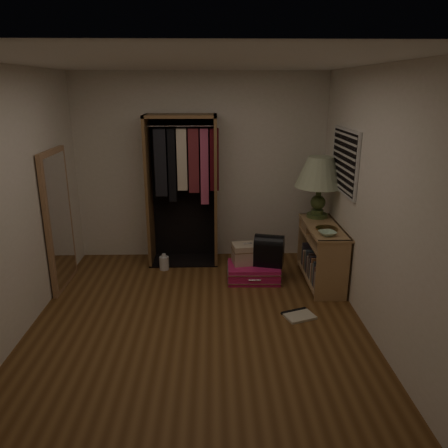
# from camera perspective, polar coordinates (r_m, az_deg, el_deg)

# --- Properties ---
(ground) EXTENTS (4.00, 4.00, 0.00)m
(ground) POSITION_cam_1_polar(r_m,az_deg,el_deg) (4.75, -3.41, -12.78)
(ground) COLOR brown
(ground) RESTS_ON ground
(room_walls) EXTENTS (3.52, 4.02, 2.60)m
(room_walls) POSITION_cam_1_polar(r_m,az_deg,el_deg) (4.24, -2.74, 5.32)
(room_walls) COLOR silver
(room_walls) RESTS_ON ground
(console_bookshelf) EXTENTS (0.42, 1.12, 0.75)m
(console_bookshelf) POSITION_cam_1_polar(r_m,az_deg,el_deg) (5.68, 12.55, -3.50)
(console_bookshelf) COLOR #A67C50
(console_bookshelf) RESTS_ON ground
(open_wardrobe) EXTENTS (0.97, 0.50, 2.05)m
(open_wardrobe) POSITION_cam_1_polar(r_m,az_deg,el_deg) (6.00, -5.30, 6.11)
(open_wardrobe) COLOR brown
(open_wardrobe) RESTS_ON ground
(floor_mirror) EXTENTS (0.06, 0.80, 1.70)m
(floor_mirror) POSITION_cam_1_polar(r_m,az_deg,el_deg) (5.65, -20.77, 0.48)
(floor_mirror) COLOR #9F714D
(floor_mirror) RESTS_ON ground
(pink_suitcase) EXTENTS (0.68, 0.50, 0.21)m
(pink_suitcase) POSITION_cam_1_polar(r_m,az_deg,el_deg) (5.68, 3.87, -6.31)
(pink_suitcase) COLOR #C31759
(pink_suitcase) RESTS_ON ground
(train_case) EXTENTS (0.42, 0.32, 0.28)m
(train_case) POSITION_cam_1_polar(r_m,az_deg,el_deg) (5.65, 3.08, -3.85)
(train_case) COLOR tan
(train_case) RESTS_ON pink_suitcase
(black_bag) EXTENTS (0.42, 0.32, 0.40)m
(black_bag) POSITION_cam_1_polar(r_m,az_deg,el_deg) (5.60, 5.91, -3.32)
(black_bag) COLOR black
(black_bag) RESTS_ON pink_suitcase
(table_lamp) EXTENTS (0.82, 0.82, 0.79)m
(table_lamp) POSITION_cam_1_polar(r_m,az_deg,el_deg) (5.75, 12.41, 6.47)
(table_lamp) COLOR #3C4E26
(table_lamp) RESTS_ON console_bookshelf
(brass_tray) EXTENTS (0.35, 0.35, 0.02)m
(brass_tray) POSITION_cam_1_polar(r_m,az_deg,el_deg) (5.41, 13.28, -0.59)
(brass_tray) COLOR olive
(brass_tray) RESTS_ON console_bookshelf
(ceramic_bowl) EXTENTS (0.24, 0.24, 0.05)m
(ceramic_bowl) POSITION_cam_1_polar(r_m,az_deg,el_deg) (5.18, 13.36, -1.20)
(ceramic_bowl) COLOR #B0D3B2
(ceramic_bowl) RESTS_ON console_bookshelf
(white_jug) EXTENTS (0.16, 0.16, 0.23)m
(white_jug) POSITION_cam_1_polar(r_m,az_deg,el_deg) (6.03, -7.82, -5.04)
(white_jug) COLOR silver
(white_jug) RESTS_ON ground
(floor_book) EXTENTS (0.38, 0.34, 0.03)m
(floor_book) POSITION_cam_1_polar(r_m,az_deg,el_deg) (4.93, 9.65, -11.62)
(floor_book) COLOR beige
(floor_book) RESTS_ON ground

